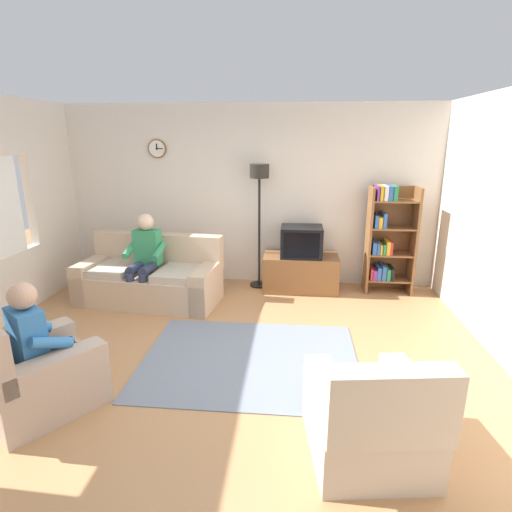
{
  "coord_description": "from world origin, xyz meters",
  "views": [
    {
      "loc": [
        0.69,
        -3.58,
        2.21
      ],
      "look_at": [
        0.26,
        0.91,
        0.9
      ],
      "focal_mm": 28.61,
      "sensor_mm": 36.0,
      "label": 1
    }
  ],
  "objects_px": {
    "person_on_couch": "(145,255)",
    "tv_stand": "(300,272)",
    "armchair_near_window": "(35,376)",
    "tv": "(301,241)",
    "bookshelf": "(387,238)",
    "armchair_near_bookshelf": "(370,421)",
    "couch": "(150,279)",
    "floor_lamp": "(259,192)",
    "person_in_left_armchair": "(41,339)"
  },
  "relations": [
    {
      "from": "couch",
      "to": "bookshelf",
      "type": "bearing_deg",
      "value": 12.1
    },
    {
      "from": "person_on_couch",
      "to": "person_in_left_armchair",
      "type": "height_order",
      "value": "person_on_couch"
    },
    {
      "from": "tv",
      "to": "armchair_near_window",
      "type": "relative_size",
      "value": 0.51
    },
    {
      "from": "armchair_near_window",
      "to": "person_on_couch",
      "type": "distance_m",
      "value": 2.32
    },
    {
      "from": "tv",
      "to": "armchair_near_window",
      "type": "distance_m",
      "value": 3.78
    },
    {
      "from": "armchair_near_window",
      "to": "person_in_left_armchair",
      "type": "relative_size",
      "value": 1.06
    },
    {
      "from": "person_on_couch",
      "to": "armchair_near_bookshelf",
      "type": "bearing_deg",
      "value": -45.32
    },
    {
      "from": "bookshelf",
      "to": "person_in_left_armchair",
      "type": "height_order",
      "value": "bookshelf"
    },
    {
      "from": "tv_stand",
      "to": "armchair_near_window",
      "type": "height_order",
      "value": "armchair_near_window"
    },
    {
      "from": "person_on_couch",
      "to": "person_in_left_armchair",
      "type": "relative_size",
      "value": 1.11
    },
    {
      "from": "floor_lamp",
      "to": "person_in_left_armchair",
      "type": "bearing_deg",
      "value": -116.92
    },
    {
      "from": "tv_stand",
      "to": "person_on_couch",
      "type": "relative_size",
      "value": 0.89
    },
    {
      "from": "tv_stand",
      "to": "bookshelf",
      "type": "distance_m",
      "value": 1.35
    },
    {
      "from": "tv_stand",
      "to": "tv",
      "type": "distance_m",
      "value": 0.49
    },
    {
      "from": "person_on_couch",
      "to": "couch",
      "type": "bearing_deg",
      "value": 84.05
    },
    {
      "from": "couch",
      "to": "tv",
      "type": "xyz_separation_m",
      "value": [
        2.09,
        0.62,
        0.44
      ]
    },
    {
      "from": "person_on_couch",
      "to": "armchair_near_window",
      "type": "bearing_deg",
      "value": -93.46
    },
    {
      "from": "tv",
      "to": "armchair_near_window",
      "type": "height_order",
      "value": "tv"
    },
    {
      "from": "couch",
      "to": "armchair_near_bookshelf",
      "type": "bearing_deg",
      "value": -46.63
    },
    {
      "from": "couch",
      "to": "tv_stand",
      "type": "xyz_separation_m",
      "value": [
        2.09,
        0.64,
        -0.05
      ]
    },
    {
      "from": "armchair_near_window",
      "to": "armchair_near_bookshelf",
      "type": "relative_size",
      "value": 1.21
    },
    {
      "from": "tv_stand",
      "to": "armchair_near_bookshelf",
      "type": "xyz_separation_m",
      "value": [
        0.46,
        -3.34,
        0.02
      ]
    },
    {
      "from": "bookshelf",
      "to": "armchair_near_bookshelf",
      "type": "distance_m",
      "value": 3.53
    },
    {
      "from": "floor_lamp",
      "to": "person_on_couch",
      "type": "distance_m",
      "value": 1.86
    },
    {
      "from": "armchair_near_window",
      "to": "couch",
      "type": "bearing_deg",
      "value": 86.42
    },
    {
      "from": "armchair_near_bookshelf",
      "to": "person_in_left_armchair",
      "type": "distance_m",
      "value": 2.69
    },
    {
      "from": "bookshelf",
      "to": "armchair_near_bookshelf",
      "type": "xyz_separation_m",
      "value": [
        -0.78,
        -3.41,
        -0.51
      ]
    },
    {
      "from": "couch",
      "to": "person_on_couch",
      "type": "bearing_deg",
      "value": -95.95
    },
    {
      "from": "floor_lamp",
      "to": "armchair_near_bookshelf",
      "type": "distance_m",
      "value": 3.79
    },
    {
      "from": "bookshelf",
      "to": "floor_lamp",
      "type": "distance_m",
      "value": 1.98
    },
    {
      "from": "couch",
      "to": "person_in_left_armchair",
      "type": "height_order",
      "value": "person_in_left_armchair"
    },
    {
      "from": "couch",
      "to": "tv",
      "type": "distance_m",
      "value": 2.22
    },
    {
      "from": "tv_stand",
      "to": "armchair_near_window",
      "type": "relative_size",
      "value": 0.93
    },
    {
      "from": "bookshelf",
      "to": "person_in_left_armchair",
      "type": "bearing_deg",
      "value": -138.49
    },
    {
      "from": "couch",
      "to": "floor_lamp",
      "type": "relative_size",
      "value": 1.07
    },
    {
      "from": "floor_lamp",
      "to": "armchair_near_bookshelf",
      "type": "height_order",
      "value": "floor_lamp"
    },
    {
      "from": "armchair_near_window",
      "to": "person_in_left_armchair",
      "type": "distance_m",
      "value": 0.33
    },
    {
      "from": "tv",
      "to": "bookshelf",
      "type": "xyz_separation_m",
      "value": [
        1.24,
        0.09,
        0.05
      ]
    },
    {
      "from": "armchair_near_bookshelf",
      "to": "armchair_near_window",
      "type": "bearing_deg",
      "value": 173.5
    },
    {
      "from": "tv_stand",
      "to": "armchair_near_window",
      "type": "distance_m",
      "value": 3.77
    },
    {
      "from": "floor_lamp",
      "to": "tv_stand",
      "type": "bearing_deg",
      "value": -8.92
    },
    {
      "from": "tv_stand",
      "to": "person_in_left_armchair",
      "type": "height_order",
      "value": "person_in_left_armchair"
    },
    {
      "from": "person_on_couch",
      "to": "tv",
      "type": "bearing_deg",
      "value": 19.17
    },
    {
      "from": "tv_stand",
      "to": "bookshelf",
      "type": "xyz_separation_m",
      "value": [
        1.24,
        0.07,
        0.54
      ]
    },
    {
      "from": "person_on_couch",
      "to": "tv_stand",
      "type": "bearing_deg",
      "value": 19.77
    },
    {
      "from": "armchair_near_window",
      "to": "person_in_left_armchair",
      "type": "bearing_deg",
      "value": 53.57
    },
    {
      "from": "tv_stand",
      "to": "armchair_near_bookshelf",
      "type": "relative_size",
      "value": 1.12
    },
    {
      "from": "person_on_couch",
      "to": "person_in_left_armchair",
      "type": "bearing_deg",
      "value": -92.2
    },
    {
      "from": "floor_lamp",
      "to": "armchair_near_bookshelf",
      "type": "relative_size",
      "value": 1.89
    },
    {
      "from": "person_in_left_armchair",
      "to": "armchair_near_bookshelf",
      "type": "bearing_deg",
      "value": -8.16
    }
  ]
}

